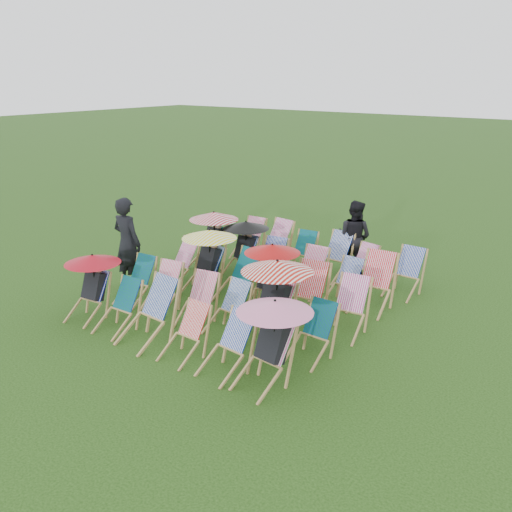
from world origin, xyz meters
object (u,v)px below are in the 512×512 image
Objects in this scene: deckchair_0 at (90,286)px; deckchair_5 at (268,342)px; person_rear at (354,237)px; person_left at (127,243)px; deckchair_29 at (405,273)px.

deckchair_0 is 0.92× the size of deckchair_5.
person_rear is at bearing 111.06° from deckchair_5.
deckchair_0 is at bearing 64.28° from person_rear.
deckchair_29 is at bearing -148.19° from person_left.
deckchair_5 is at bearing 161.41° from person_left.
deckchair_0 is 1.64m from person_left.
person_rear reaches higher than deckchair_5.
deckchair_0 is at bearing -130.21° from deckchair_29.
deckchair_5 is (3.91, -0.01, 0.05)m from deckchair_0.
deckchair_5 is at bearing 105.94° from person_rear.
person_left is (-4.71, -2.99, 0.49)m from deckchair_29.
person_left is at bearing -145.48° from deckchair_29.
deckchair_5 is 1.41× the size of deckchair_29.
deckchair_0 is 1.29× the size of deckchair_29.
person_rear is at bearing 56.41° from deckchair_0.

